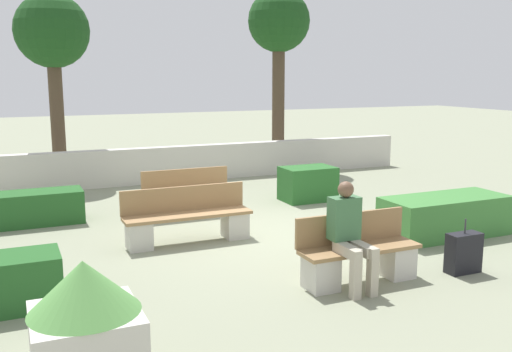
{
  "coord_description": "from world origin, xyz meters",
  "views": [
    {
      "loc": [
        -3.89,
        -8.41,
        2.65
      ],
      "look_at": [
        0.05,
        0.5,
        0.9
      ],
      "focal_mm": 40.0,
      "sensor_mm": 36.0,
      "label": 1
    }
  ],
  "objects": [
    {
      "name": "suitcase",
      "position": [
        1.64,
        -2.8,
        0.27
      ],
      "size": [
        0.48,
        0.22,
        0.75
      ],
      "color": "black",
      "rests_on": "ground_plane"
    },
    {
      "name": "bench_front",
      "position": [
        0.15,
        -2.52,
        0.33
      ],
      "size": [
        1.62,
        0.49,
        0.87
      ],
      "color": "#937047",
      "rests_on": "ground_plane"
    },
    {
      "name": "ground_plane",
      "position": [
        0.0,
        0.0,
        0.0
      ],
      "size": [
        60.0,
        60.0,
        0.0
      ],
      "primitive_type": "plane",
      "color": "gray"
    },
    {
      "name": "planter_corner_left",
      "position": [
        -3.39,
        -3.82,
        0.6
      ],
      "size": [
        0.92,
        0.92,
        1.16
      ],
      "color": "beige",
      "rests_on": "ground_plane"
    },
    {
      "name": "tree_center_left",
      "position": [
        3.25,
        6.2,
        3.91
      ],
      "size": [
        1.72,
        1.72,
        4.96
      ],
      "color": "#473828",
      "rests_on": "ground_plane"
    },
    {
      "name": "bench_left_side",
      "position": [
        -1.34,
        0.06,
        0.35
      ],
      "size": [
        2.04,
        0.48,
        0.87
      ],
      "rotation": [
        0.0,
        0.0,
        0.19
      ],
      "color": "#937047",
      "rests_on": "ground_plane"
    },
    {
      "name": "person_seated_man",
      "position": [
        -0.09,
        -2.66,
        0.74
      ],
      "size": [
        0.38,
        0.63,
        1.34
      ],
      "color": "#B2A893",
      "rests_on": "ground_plane"
    },
    {
      "name": "hedge_block_near_right",
      "position": [
        -3.72,
        2.24,
        0.29
      ],
      "size": [
        2.08,
        0.7,
        0.59
      ],
      "color": "#235623",
      "rests_on": "ground_plane"
    },
    {
      "name": "bench_right_side",
      "position": [
        -0.81,
        1.7,
        0.33
      ],
      "size": [
        1.7,
        0.48,
        0.87
      ],
      "rotation": [
        0.0,
        0.0,
        0.01
      ],
      "color": "#937047",
      "rests_on": "ground_plane"
    },
    {
      "name": "hedge_block_mid_right",
      "position": [
        2.69,
        -1.28,
        0.33
      ],
      "size": [
        2.14,
        0.89,
        0.65
      ],
      "color": "#3D7A38",
      "rests_on": "ground_plane"
    },
    {
      "name": "tree_leftmost",
      "position": [
        -2.68,
        6.51,
        3.55
      ],
      "size": [
        1.79,
        1.79,
        4.57
      ],
      "color": "#473828",
      "rests_on": "ground_plane"
    },
    {
      "name": "perimeter_wall",
      "position": [
        0.0,
        5.21,
        0.44
      ],
      "size": [
        12.68,
        0.3,
        0.88
      ],
      "color": "beige",
      "rests_on": "ground_plane"
    },
    {
      "name": "hedge_block_near_left",
      "position": [
        1.9,
        1.97,
        0.36
      ],
      "size": [
        1.1,
        0.73,
        0.72
      ],
      "color": "#286028",
      "rests_on": "ground_plane"
    }
  ]
}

